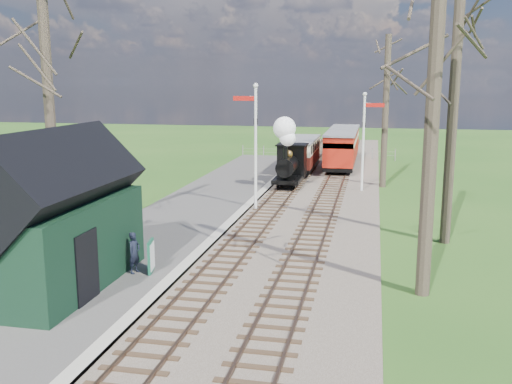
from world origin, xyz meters
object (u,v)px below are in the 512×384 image
at_px(red_carriage_b, 344,143).
at_px(bench, 116,258).
at_px(semaphore_near, 254,138).
at_px(sign_board, 151,256).
at_px(coach, 302,153).
at_px(red_carriage_a, 340,151).
at_px(semaphore_far, 365,134).
at_px(station_shed, 55,219).
at_px(person, 134,253).
at_px(locomotive, 289,156).

height_order(red_carriage_b, bench, red_carriage_b).
xyz_separation_m(semaphore_near, sign_board, (-1.23, -10.29, -2.89)).
height_order(coach, red_carriage_a, red_carriage_a).
relative_size(semaphore_far, red_carriage_a, 1.08).
bearing_deg(station_shed, semaphore_far, 64.28).
bearing_deg(coach, red_carriage_a, 15.67).
bearing_deg(red_carriage_b, station_shed, -102.65).
distance_m(coach, bench, 23.01).
relative_size(station_shed, red_carriage_b, 1.19).
relative_size(coach, person, 4.94).
relative_size(semaphore_near, coach, 0.94).
xyz_separation_m(semaphore_near, coach, (0.77, 12.49, -2.20)).
distance_m(semaphore_far, red_carriage_a, 7.65).
distance_m(red_carriage_a, bench, 24.23).
bearing_deg(red_carriage_a, locomotive, -111.05).
distance_m(semaphore_far, bench, 18.18).
bearing_deg(locomotive, semaphore_near, -96.71).
height_order(station_shed, person, station_shed).
bearing_deg(red_carriage_a, station_shed, -105.29).
bearing_deg(bench, coach, 81.89).
bearing_deg(locomotive, semaphore_far, -5.66).
relative_size(red_carriage_a, red_carriage_b, 1.00).
relative_size(red_carriage_b, bench, 3.60).
height_order(red_carriage_a, person, red_carriage_a).
bearing_deg(semaphore_far, locomotive, 174.34).
relative_size(semaphore_near, red_carriage_b, 1.18).
distance_m(station_shed, semaphore_near, 12.58).
distance_m(coach, sign_board, 22.88).
relative_size(semaphore_far, red_carriage_b, 1.08).
distance_m(locomotive, sign_board, 16.89).
distance_m(semaphore_near, person, 10.95).
bearing_deg(semaphore_near, bench, -103.55).
distance_m(semaphore_far, red_carriage_b, 12.97).
height_order(locomotive, person, locomotive).
xyz_separation_m(red_carriage_a, bench, (-5.84, -23.49, -0.96)).
relative_size(red_carriage_b, sign_board, 4.95).
distance_m(station_shed, coach, 24.88).
relative_size(station_shed, red_carriage_a, 1.19).
bearing_deg(locomotive, person, -98.40).
bearing_deg(person, semaphore_far, -8.47).
relative_size(station_shed, semaphore_near, 1.01).
bearing_deg(red_carriage_b, red_carriage_a, -90.00).
height_order(station_shed, coach, station_shed).
bearing_deg(bench, sign_board, -0.94).
bearing_deg(semaphore_far, red_carriage_a, 103.80).
bearing_deg(red_carriage_b, bench, -101.40).
distance_m(semaphore_near, sign_board, 10.76).
bearing_deg(locomotive, red_carriage_a, 68.95).
bearing_deg(red_carriage_a, coach, -164.33).
bearing_deg(red_carriage_a, semaphore_far, -76.20).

